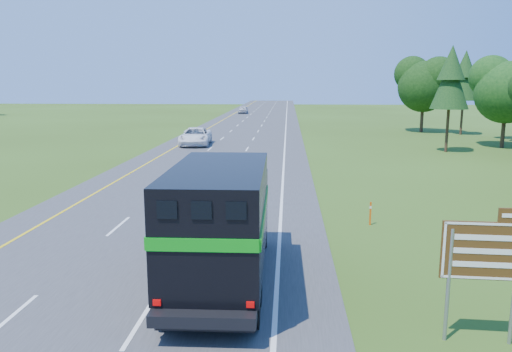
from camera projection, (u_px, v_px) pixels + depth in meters
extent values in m
cube|color=#38383A|center=(232.00, 145.00, 51.92)|extent=(15.00, 260.00, 0.04)
cube|color=yellow|center=(180.00, 145.00, 52.26)|extent=(0.15, 260.00, 0.01)
cube|color=white|center=(285.00, 145.00, 51.57)|extent=(0.15, 260.00, 0.01)
cylinder|color=black|center=(204.00, 231.00, 19.78)|extent=(0.40, 1.22, 1.21)
cylinder|color=black|center=(262.00, 232.00, 19.67)|extent=(0.40, 1.22, 1.21)
cylinder|color=black|center=(176.00, 284.00, 14.58)|extent=(0.40, 1.22, 1.21)
cylinder|color=black|center=(255.00, 286.00, 14.47)|extent=(0.40, 1.22, 1.21)
cylinder|color=black|center=(166.00, 304.00, 13.29)|extent=(0.40, 1.22, 1.21)
cylinder|color=black|center=(252.00, 306.00, 13.17)|extent=(0.40, 1.22, 1.21)
cube|color=black|center=(222.00, 259.00, 16.24)|extent=(2.77, 8.86, 0.31)
cube|color=black|center=(232.00, 199.00, 19.37)|extent=(2.73, 2.02, 2.10)
cube|color=black|center=(234.00, 180.00, 20.26)|extent=(2.43, 0.10, 0.66)
cube|color=black|center=(219.00, 216.00, 15.17)|extent=(2.85, 6.44, 3.03)
cube|color=#078F11|center=(202.00, 245.00, 11.98)|extent=(2.76, 0.08, 0.33)
cube|color=#078F11|center=(173.00, 211.00, 15.21)|extent=(0.14, 6.40, 0.33)
cube|color=#078F11|center=(265.00, 212.00, 15.07)|extent=(0.14, 6.40, 0.33)
cube|color=black|center=(167.00, 210.00, 11.86)|extent=(0.50, 0.05, 0.44)
cube|color=black|center=(201.00, 210.00, 11.82)|extent=(0.50, 0.05, 0.44)
cube|color=black|center=(236.00, 211.00, 11.78)|extent=(0.50, 0.05, 0.44)
cube|color=black|center=(205.00, 328.00, 12.52)|extent=(2.54, 0.17, 0.11)
cube|color=#B20505|center=(157.00, 303.00, 12.31)|extent=(0.20, 0.05, 0.15)
cube|color=#B20505|center=(250.00, 305.00, 12.20)|extent=(0.20, 0.05, 0.15)
imported|color=white|center=(196.00, 136.00, 51.82)|extent=(3.43, 6.65, 1.79)
imported|color=#AFB0B6|center=(243.00, 110.00, 104.48)|extent=(1.89, 4.69, 1.60)
cylinder|color=gray|center=(448.00, 285.00, 12.43)|extent=(0.10, 0.10, 2.95)
cube|color=#4C2C10|center=(484.00, 251.00, 12.16)|extent=(2.06, 0.17, 1.47)
cube|color=white|center=(485.00, 251.00, 12.13)|extent=(1.96, 0.11, 1.42)
cube|color=#DF4D0B|center=(370.00, 214.00, 22.84)|extent=(0.08, 0.04, 1.09)
cube|color=white|center=(371.00, 207.00, 22.79)|extent=(0.09, 0.05, 0.12)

